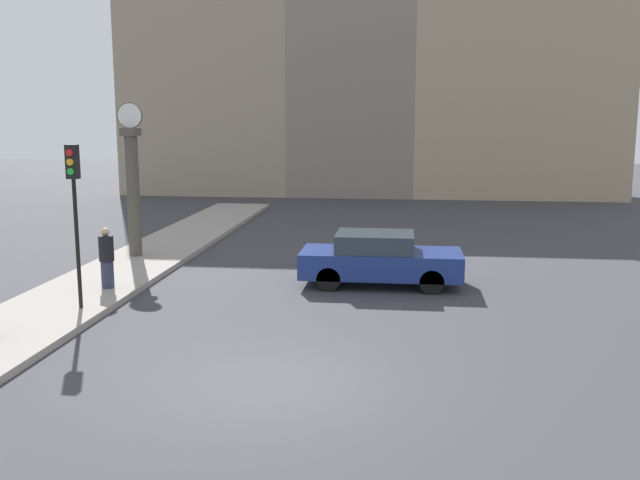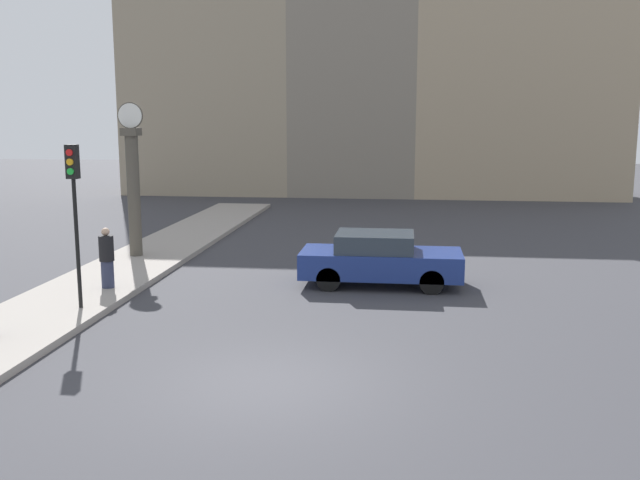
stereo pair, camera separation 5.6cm
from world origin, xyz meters
TOP-DOWN VIEW (x-y plane):
  - ground_plane at (0.00, 0.00)m, footprint 120.00×120.00m
  - sidewalk_corner at (-5.88, 10.80)m, footprint 2.66×25.60m
  - building_row at (0.19, 30.23)m, footprint 28.21×5.00m
  - sedan_car at (1.58, 7.45)m, footprint 4.30×1.82m
  - traffic_light_near at (-5.15, 3.74)m, footprint 0.26×0.24m
  - street_clock at (-6.22, 9.91)m, footprint 0.81×0.51m
  - pedestrian_black_jacket at (-5.33, 5.69)m, footprint 0.38×0.38m

SIDE VIEW (x-z plane):
  - ground_plane at x=0.00m, z-range 0.00..0.00m
  - sidewalk_corner at x=-5.88m, z-range 0.00..0.16m
  - sedan_car at x=1.58m, z-range 0.01..1.44m
  - pedestrian_black_jacket at x=-5.33m, z-range 0.14..1.70m
  - street_clock at x=-6.22m, z-range 0.03..4.80m
  - traffic_light_near at x=-5.15m, z-range 0.97..4.70m
  - building_row at x=0.19m, z-range -0.45..16.13m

